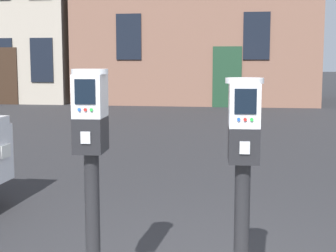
% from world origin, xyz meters
% --- Properties ---
extents(parking_meter_near_kerb, '(0.23, 0.26, 1.39)m').
position_xyz_m(parking_meter_near_kerb, '(-0.65, -0.11, 1.10)').
color(parking_meter_near_kerb, black).
rests_on(parking_meter_near_kerb, sidewalk_slab).
extents(parking_meter_twin_adjacent, '(0.23, 0.26, 1.34)m').
position_xyz_m(parking_meter_twin_adjacent, '(0.25, -0.11, 1.07)').
color(parking_meter_twin_adjacent, black).
rests_on(parking_meter_twin_adjacent, sidewalk_slab).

